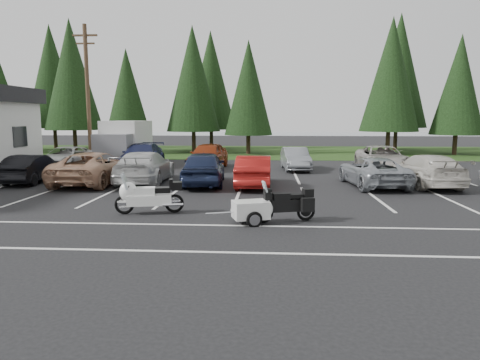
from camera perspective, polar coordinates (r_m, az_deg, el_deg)
name	(u,v)px	position (r m, az deg, el deg)	size (l,w,h in m)	color
ground	(222,202)	(15.91, -2.42, -2.94)	(120.00, 120.00, 0.00)	black
grass_strip	(249,152)	(39.67, 1.27, 3.81)	(80.00, 16.00, 0.01)	#1F3611
lake_water	(282,137)	(70.62, 5.61, 5.72)	(70.00, 50.00, 0.02)	slate
utility_pole	(88,93)	(29.93, -19.63, 10.88)	(1.60, 0.26, 9.00)	#473321
box_truck	(123,143)	(29.68, -15.39, 4.80)	(2.40, 5.60, 2.90)	silver
stall_markings	(227,193)	(17.86, -1.74, -1.69)	(32.00, 16.00, 0.01)	silver
conifer_2	(72,75)	(42.37, -21.55, 12.93)	(5.10, 5.10, 11.89)	#332316
conifer_3	(127,93)	(38.93, -14.82, 11.21)	(3.87, 3.87, 9.02)	#332316
conifer_4	(193,79)	(39.14, -6.30, 13.26)	(4.80, 4.80, 11.17)	#332316
conifer_5	(248,88)	(37.24, 1.14, 12.18)	(4.14, 4.14, 9.63)	#332316
conifer_6	(391,75)	(39.17, 19.49, 13.11)	(4.93, 4.93, 11.48)	#332316
conifer_7	(459,85)	(40.62, 27.18, 11.21)	(4.27, 4.27, 9.94)	#332316
conifer_back_a	(52,77)	(47.90, -23.82, 12.49)	(5.28, 5.28, 12.30)	#332316
conifer_back_b	(211,80)	(43.54, -3.91, 13.10)	(4.97, 4.97, 11.58)	#332316
conifer_back_c	(399,71)	(44.29, 20.42, 13.47)	(5.50, 5.50, 12.81)	#332316
car_near_1	(32,168)	(22.97, -25.94, 1.40)	(1.43, 4.11, 1.35)	black
car_near_2	(94,168)	(21.40, -18.84, 1.56)	(2.51, 5.44, 1.51)	tan
car_near_3	(145,167)	(21.04, -12.57, 1.70)	(2.12, 5.22, 1.51)	silver
car_near_4	(204,168)	(19.95, -4.89, 1.64)	(1.88, 4.68, 1.60)	#18213E
car_near_5	(254,171)	(19.41, 1.88, 1.22)	(1.51, 4.32, 1.42)	#9E1714
car_near_6	(373,172)	(20.46, 17.28, 1.08)	(2.20, 4.77, 1.33)	gray
car_near_7	(426,170)	(21.37, 23.58, 1.22)	(2.03, 5.00, 1.45)	beige
car_far_0	(66,158)	(28.27, -22.17, 2.76)	(2.25, 4.87, 1.35)	white
car_far_1	(142,156)	(27.25, -12.94, 3.16)	(2.13, 5.25, 1.52)	#1B2145
car_far_2	(208,156)	(26.36, -4.31, 3.26)	(1.89, 4.70, 1.60)	maroon
car_far_3	(295,159)	(25.85, 7.39, 2.82)	(1.42, 4.06, 1.34)	slate
car_far_4	(382,158)	(26.48, 18.42, 2.75)	(2.45, 5.32, 1.48)	#A79F99
touring_motorcycle	(149,193)	(14.19, -12.01, -1.70)	(2.45, 0.75, 1.36)	white
cargo_trailer	(251,212)	(12.62, 1.43, -4.30)	(1.49, 0.84, 0.69)	white
adventure_motorcycle	(285,201)	(12.85, 6.06, -2.79)	(2.09, 0.73, 1.27)	black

